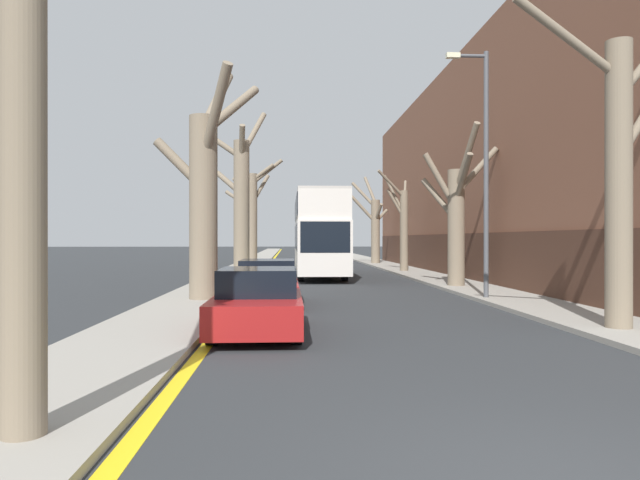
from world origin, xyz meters
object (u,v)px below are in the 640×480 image
object	(u,v)px
street_tree_left_3	(252,214)
street_tree_right_1	(456,216)
parked_car_0	(258,303)
double_decker_bus	(319,230)
street_tree_right_2	(403,224)
street_tree_left_2	(241,201)
lamp_post	(483,162)
street_tree_left_1	(206,188)
parked_car_1	(267,284)
street_tree_left_0	(15,22)
street_tree_right_0	(620,168)
street_tree_right_3	(374,225)

from	to	relation	value
street_tree_left_3	street_tree_right_1	bearing A→B (deg)	-63.26
parked_car_0	double_decker_bus	bearing A→B (deg)	82.95
street_tree_left_3	parked_car_0	bearing A→B (deg)	-86.11
street_tree_right_1	street_tree_right_2	distance (m)	11.08
street_tree_left_2	lamp_post	xyz separation A→B (m)	(8.82, -11.70, 0.52)
street_tree_left_1	street_tree_left_3	bearing A→B (deg)	90.03
lamp_post	parked_car_1	bearing A→B (deg)	-173.60
street_tree_left_3	street_tree_left_0	bearing A→B (deg)	-89.90
street_tree_left_2	parked_car_1	xyz separation A→B (m)	(1.84, -12.48, -3.36)
street_tree_left_0	street_tree_right_1	bearing A→B (deg)	61.44
lamp_post	street_tree_left_0	bearing A→B (deg)	-125.20
street_tree_left_3	street_tree_right_2	distance (m)	12.32
street_tree_left_3	street_tree_right_0	size ratio (longest dim) A/B	1.10
street_tree_right_1	street_tree_left_2	bearing A→B (deg)	143.10
street_tree_left_2	street_tree_right_2	size ratio (longest dim) A/B	1.46
street_tree_left_3	parked_car_0	xyz separation A→B (m)	(2.01, -29.62, -3.21)
street_tree_right_1	parked_car_0	world-z (taller)	street_tree_right_1
double_decker_bus	lamp_post	xyz separation A→B (m)	(4.72, -12.18, 2.05)
street_tree_left_0	street_tree_right_3	xyz separation A→B (m)	(9.35, 39.42, -0.93)
street_tree_right_1	parked_car_1	bearing A→B (deg)	-143.84
street_tree_left_1	street_tree_left_2	distance (m)	11.51
street_tree_right_3	parked_car_1	distance (m)	28.64
street_tree_left_0	street_tree_right_0	bearing A→B (deg)	32.86
street_tree_left_1	lamp_post	size ratio (longest dim) A/B	0.97
double_decker_bus	parked_car_1	world-z (taller)	double_decker_bus
street_tree_left_1	street_tree_right_1	size ratio (longest dim) A/B	1.22
street_tree_right_1	street_tree_right_3	bearing A→B (deg)	90.23
street_tree_left_1	street_tree_right_0	xyz separation A→B (m)	(9.76, -6.58, -0.12)
street_tree_right_1	lamp_post	xyz separation A→B (m)	(-0.51, -4.69, 1.58)
street_tree_right_3	parked_car_1	size ratio (longest dim) A/B	1.83
double_decker_bus	parked_car_0	bearing A→B (deg)	-97.05
street_tree_left_1	street_tree_right_2	bearing A→B (deg)	58.63
street_tree_left_0	street_tree_left_2	distance (m)	24.35
street_tree_right_3	double_decker_bus	bearing A→B (deg)	-109.42
street_tree_left_0	street_tree_left_1	world-z (taller)	street_tree_left_0
street_tree_right_0	lamp_post	size ratio (longest dim) A/B	0.88
street_tree_left_3	double_decker_bus	bearing A→B (deg)	-69.42
street_tree_left_0	street_tree_right_0	xyz separation A→B (m)	(9.71, 6.27, -0.55)
street_tree_left_3	street_tree_right_3	world-z (taller)	street_tree_left_3
street_tree_right_3	double_decker_bus	xyz separation A→B (m)	(-5.14, -14.59, -0.68)
street_tree_right_2	street_tree_right_3	size ratio (longest dim) A/B	0.84
double_decker_bus	parked_car_0	xyz separation A→B (m)	(-2.26, -18.25, -1.82)
street_tree_left_0	lamp_post	xyz separation A→B (m)	(8.93, 12.66, 0.44)
street_tree_left_3	street_tree_left_2	bearing A→B (deg)	-89.16
street_tree_left_3	street_tree_right_2	size ratio (longest dim) A/B	1.29
double_decker_bus	street_tree_right_1	bearing A→B (deg)	-55.04
street_tree_right_3	parked_car_1	world-z (taller)	street_tree_right_3
street_tree_left_1	parked_car_1	xyz separation A→B (m)	(2.00, -0.97, -3.00)
street_tree_left_2	double_decker_bus	bearing A→B (deg)	6.68
street_tree_left_1	street_tree_right_1	world-z (taller)	street_tree_left_1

